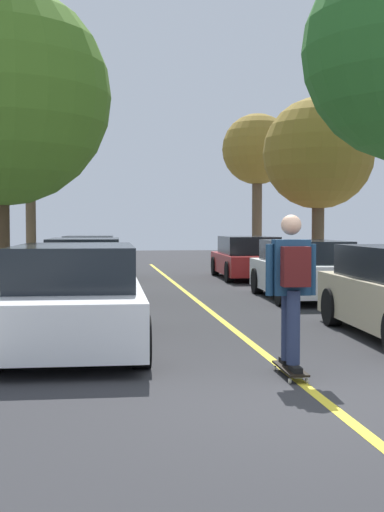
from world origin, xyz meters
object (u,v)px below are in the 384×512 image
skateboard (290,369)px  skateboarder (292,281)px  parked_car_left_near (85,270)px  street_tree_left_nearest (0,96)px  parked_car_right_far (248,258)px  parked_car_left_nearest (75,296)px  street_tree_right_near (319,154)px  street_tree_left_near (30,110)px  parked_car_right_near (304,270)px  parked_car_left_far (89,257)px  street_tree_right_far (257,151)px

skateboard → skateboarder: size_ratio=0.49×
parked_car_left_near → street_tree_left_nearest: 4.22m
parked_car_right_far → parked_car_left_nearest: bearing=-113.2°
parked_car_right_far → street_tree_right_near: size_ratio=0.83×
street_tree_left_near → street_tree_right_near: bearing=-9.9°
street_tree_left_near → parked_car_right_near: bearing=-40.5°
parked_car_left_far → parked_car_left_nearest: bearing=-90.0°
street_tree_left_nearest → skateboard: street_tree_left_nearest is taller
parked_car_left_far → skateboarder: (2.50, -14.80, 0.40)m
street_tree_left_near → skateboard: size_ratio=7.93×
parked_car_left_near → parked_car_right_far: (5.06, 5.73, -0.03)m
street_tree_left_near → street_tree_right_far: bearing=37.7°
street_tree_right_far → skateboarder: street_tree_right_far is taller
parked_car_left_far → street_tree_left_near: bearing=-148.5°
parked_car_right_near → skateboarder: skateboarder is taller
parked_car_left_far → skateboarder: skateboarder is taller
parked_car_right_far → parked_car_left_near: bearing=-131.4°
street_tree_right_near → parked_car_left_far: bearing=159.5°
parked_car_left_nearest → street_tree_right_far: size_ratio=0.73×
parked_car_right_far → skateboarder: skateboarder is taller
parked_car_left_nearest → parked_car_right_far: bearing=66.8°
street_tree_left_near → skateboarder: size_ratio=3.86×
parked_car_right_far → skateboard: (-2.56, -14.08, -0.57)m
skateboard → skateboarder: 1.00m
street_tree_left_nearest → parked_car_left_near: bearing=26.4°
street_tree_right_near → street_tree_right_far: (0.00, 8.04, 0.95)m
parked_car_left_nearest → street_tree_left_near: size_ratio=0.67×
parked_car_left_far → skateboard: (2.50, -14.77, -0.60)m
parked_car_left_nearest → street_tree_left_near: 12.39m
parked_car_right_near → parked_car_left_nearest: bearing=-131.9°
parked_car_left_far → street_tree_left_nearest: 8.36m
parked_car_left_near → street_tree_left_near: bearing=107.8°
street_tree_right_far → skateboard: size_ratio=7.29×
parked_car_left_near → street_tree_right_far: (6.77, 11.93, 4.08)m
skateboarder → parked_car_right_near: bearing=72.2°
parked_car_left_nearest → street_tree_right_near: size_ratio=0.84×
parked_car_right_near → street_tree_right_near: street_tree_right_near is taller
parked_car_left_nearest → street_tree_left_near: (-1.72, 11.43, 4.47)m
street_tree_left_nearest → skateboard: (4.22, -7.49, -4.35)m
parked_car_right_far → street_tree_right_far: size_ratio=0.72×
parked_car_left_nearest → street_tree_left_nearest: street_tree_left_nearest is taller
skateboarder → skateboard: bearing=89.2°
skateboarder → parked_car_left_near: bearing=106.6°
parked_car_left_nearest → skateboard: size_ratio=5.31×
street_tree_right_near → skateboard: street_tree_right_near is taller
skateboard → parked_car_right_near: bearing=72.1°
skateboard → skateboarder: bearing=-90.8°
parked_car_left_far → parked_car_right_near: bearing=-53.6°
street_tree_left_near → skateboarder: 14.95m
parked_car_right_far → skateboard: size_ratio=5.27×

